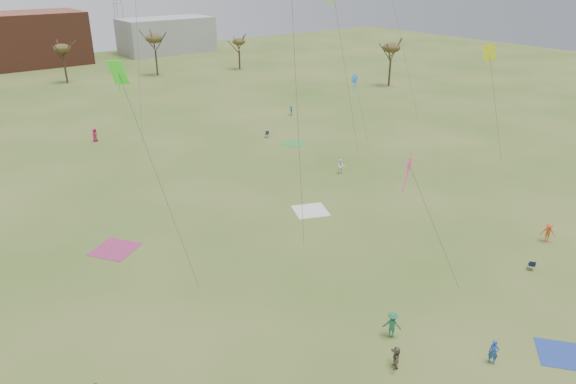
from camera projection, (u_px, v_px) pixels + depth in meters
ground at (394, 320)px, 36.54m from camera, size 260.00×260.00×0.00m
flyer_near_center at (392, 325)px, 34.58m from camera, size 1.31×1.38×1.88m
flyer_near_right at (494, 352)px, 32.32m from camera, size 0.65×0.72×1.65m
spectator_fore_c at (396, 357)px, 32.00m from camera, size 1.21×1.36×1.50m
flyer_mid_b at (548, 232)px, 46.45m from camera, size 1.11×1.33×1.79m
spectator_mid_e at (341, 166)px, 61.49m from camera, size 1.09×1.04×1.78m
flyer_far_b at (95, 135)px, 72.54m from camera, size 1.04×0.87×1.82m
flyer_far_c at (291, 110)px, 85.03m from camera, size 0.90×1.16×1.57m
blanket_blue at (561, 354)px, 33.33m from camera, size 3.87×3.87×0.03m
blanket_cream at (311, 211)px, 52.57m from camera, size 4.19×4.19×0.03m
blanket_plum at (115, 249)px, 45.52m from camera, size 4.68×4.68×0.03m
blanket_olive at (294, 144)px, 71.96m from camera, size 3.58×3.58×0.03m
camp_chair_center at (531, 267)px, 42.44m from camera, size 0.73×0.72×0.87m
camp_chair_right at (267, 136)px, 74.47m from camera, size 0.73×0.72×0.87m
kites_aloft at (240, 13)px, 48.66m from camera, size 73.04×56.80×22.20m
tree_line at (34, 62)px, 89.69m from camera, size 117.44×49.32×8.91m
building_brick at (25, 39)px, 124.24m from camera, size 26.00×16.00×12.00m
building_grey at (167, 35)px, 142.92m from camera, size 24.00×12.00×9.00m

